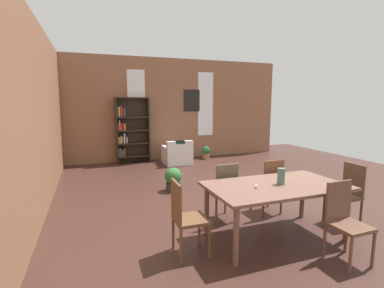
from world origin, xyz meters
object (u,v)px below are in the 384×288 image
at_px(dining_chair_near_right, 345,219).
at_px(armchair_white, 177,155).
at_px(dining_chair_far_left, 223,190).
at_px(dining_chair_head_right, 347,192).
at_px(potted_plant_by_shelf, 173,179).
at_px(bookshelf_tall, 130,130).
at_px(dining_chair_head_left, 185,215).
at_px(dining_chair_far_right, 269,184).
at_px(dining_table, 276,190).
at_px(potted_plant_corner, 206,152).
at_px(vase_on_table, 281,176).

distance_m(dining_chair_near_right, armchair_white, 5.79).
relative_size(dining_chair_far_left, armchair_white, 1.18).
xyz_separation_m(dining_chair_head_right, potted_plant_by_shelf, (-2.07, 2.53, -0.25)).
bearing_deg(dining_chair_near_right, bookshelf_tall, 104.00).
height_order(dining_chair_head_right, armchair_white, dining_chair_head_right).
relative_size(dining_chair_head_left, dining_chair_far_right, 1.00).
relative_size(dining_chair_far_left, dining_chair_head_right, 1.00).
distance_m(dining_chair_near_right, bookshelf_tall, 6.71).
distance_m(dining_chair_head_left, dining_chair_far_right, 1.92).
distance_m(dining_chair_head_left, armchair_white, 5.23).
distance_m(dining_chair_near_right, potted_plant_by_shelf, 3.50).
distance_m(dining_chair_far_left, dining_chair_head_right, 1.91).
distance_m(dining_table, dining_chair_head_left, 1.34).
bearing_deg(dining_chair_far_left, dining_chair_head_right, -23.34).
xyz_separation_m(dining_table, dining_chair_near_right, (0.43, -0.76, -0.18)).
distance_m(dining_chair_head_right, potted_plant_corner, 5.45).
distance_m(dining_chair_far_left, bookshelf_tall, 5.06).
xyz_separation_m(dining_chair_far_left, armchair_white, (0.55, 4.26, -0.23)).
bearing_deg(potted_plant_corner, dining_chair_far_left, -109.86).
bearing_deg(dining_chair_head_left, potted_plant_corner, 64.49).
bearing_deg(potted_plant_by_shelf, dining_chair_head_right, -50.71).
distance_m(vase_on_table, armchair_white, 5.05).
bearing_deg(dining_chair_head_left, vase_on_table, -0.08).
bearing_deg(potted_plant_by_shelf, dining_chair_head_left, -103.11).
bearing_deg(potted_plant_by_shelf, dining_chair_far_right, -56.51).
height_order(dining_table, dining_chair_near_right, dining_chair_near_right).
relative_size(dining_chair_head_right, potted_plant_by_shelf, 1.89).
bearing_deg(dining_chair_near_right, dining_chair_far_left, 119.52).
relative_size(dining_table, armchair_white, 2.37).
bearing_deg(dining_chair_far_left, dining_chair_head_left, -140.11).
bearing_deg(dining_table, armchair_white, 88.62).
height_order(vase_on_table, dining_chair_head_left, vase_on_table).
bearing_deg(dining_chair_head_left, dining_chair_far_left, 39.89).
bearing_deg(dining_chair_head_left, armchair_white, 73.86).
distance_m(dining_chair_head_right, bookshelf_tall, 6.29).
xyz_separation_m(vase_on_table, armchair_white, (0.05, 5.02, -0.60)).
bearing_deg(armchair_white, dining_table, -91.38).
relative_size(dining_chair_head_left, dining_chair_far_left, 1.00).
height_order(dining_chair_near_right, armchair_white, dining_chair_near_right).
distance_m(dining_chair_far_left, armchair_white, 4.30).
xyz_separation_m(dining_table, vase_on_table, (0.07, 0.00, 0.19)).
bearing_deg(potted_plant_corner, dining_table, -103.08).
height_order(vase_on_table, dining_chair_far_left, vase_on_table).
bearing_deg(bookshelf_tall, dining_chair_near_right, -76.00).
bearing_deg(bookshelf_tall, dining_chair_head_left, -91.40).
height_order(dining_chair_far_left, potted_plant_corner, dining_chair_far_left).
bearing_deg(dining_table, dining_chair_near_right, -60.43).
bearing_deg(dining_chair_head_right, bookshelf_tall, 113.71).
bearing_deg(potted_plant_corner, potted_plant_by_shelf, -124.59).
xyz_separation_m(vase_on_table, potted_plant_by_shelf, (-0.82, 2.53, -0.62)).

